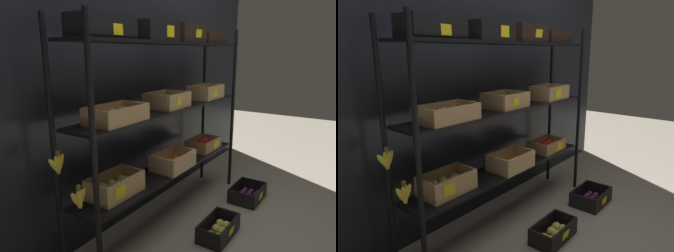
{
  "view_description": "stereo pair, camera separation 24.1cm",
  "coord_description": "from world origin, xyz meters",
  "views": [
    {
      "loc": [
        -1.95,
        -1.3,
        1.38
      ],
      "look_at": [
        0.0,
        0.0,
        0.81
      ],
      "focal_mm": 32.63,
      "sensor_mm": 36.0,
      "label": 1
    },
    {
      "loc": [
        -1.81,
        -1.49,
        1.38
      ],
      "look_at": [
        0.0,
        0.0,
        0.81
      ],
      "focal_mm": 32.63,
      "sensor_mm": 36.0,
      "label": 2
    }
  ],
  "objects": [
    {
      "name": "display_rack",
      "position": [
        -0.01,
        -0.0,
        0.99
      ],
      "size": [
        1.98,
        0.36,
        1.58
      ],
      "color": "black",
      "rests_on": "ground_plane"
    },
    {
      "name": "crate_ground_plum",
      "position": [
        0.7,
        -0.45,
        0.05
      ],
      "size": [
        0.37,
        0.27,
        0.14
      ],
      "color": "black",
      "rests_on": "ground_plane"
    },
    {
      "name": "ground_plane",
      "position": [
        0.0,
        0.0,
        0.0
      ],
      "size": [
        10.0,
        10.0,
        0.0
      ],
      "primitive_type": "plane",
      "color": "gray"
    },
    {
      "name": "storefront_wall",
      "position": [
        0.0,
        0.36,
        1.4
      ],
      "size": [
        4.26,
        0.12,
        2.79
      ],
      "primitive_type": "cube",
      "color": "black",
      "rests_on": "ground_plane"
    },
    {
      "name": "crate_ground_apple_gold",
      "position": [
        -0.01,
        -0.47,
        0.05
      ],
      "size": [
        0.38,
        0.21,
        0.14
      ],
      "color": "black",
      "rests_on": "ground_plane"
    }
  ]
}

